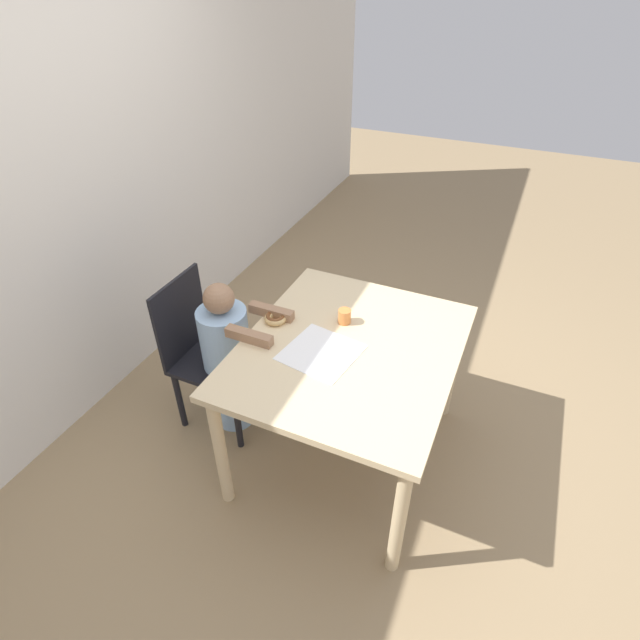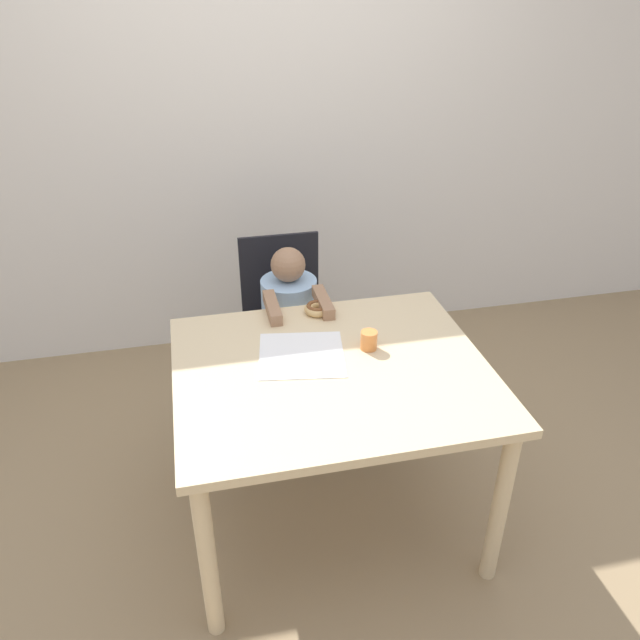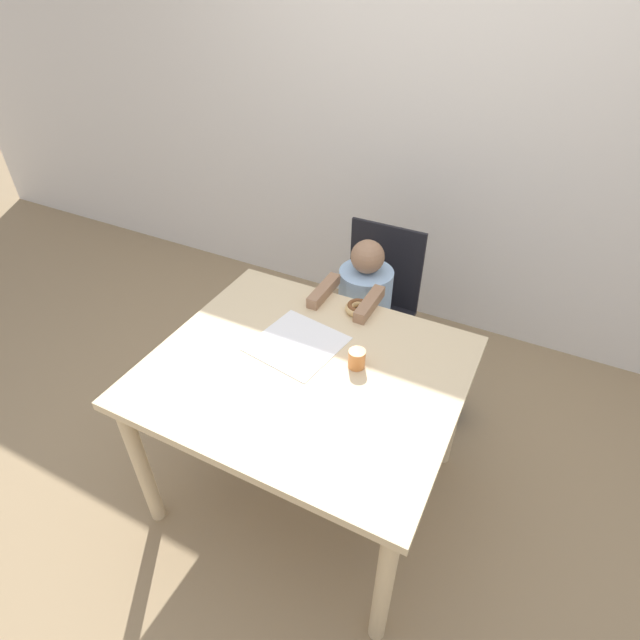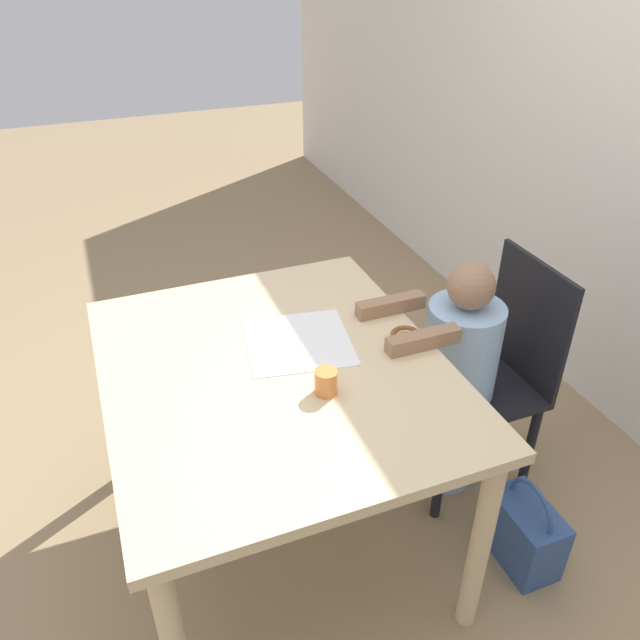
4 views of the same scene
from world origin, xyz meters
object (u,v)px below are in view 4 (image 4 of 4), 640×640
chair (487,376)px  handbag (524,532)px  cup (326,382)px  child_figure (456,382)px  donut (406,338)px

chair → handbag: (0.43, -0.09, -0.33)m
chair → cup: bearing=-73.9°
chair → child_figure: size_ratio=0.95×
child_figure → handbag: child_figure is taller
child_figure → handbag: 0.55m
child_figure → donut: 0.41m
handbag → cup: cup is taller
child_figure → cup: 0.70m
handbag → chair: bearing=168.5°
donut → cup: bearing=-67.5°
cup → child_figure: bearing=109.6°
handbag → cup: size_ratio=4.64×
cup → chair: bearing=106.1°
donut → handbag: bearing=41.6°
child_figure → handbag: size_ratio=2.71×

